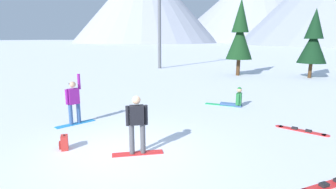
# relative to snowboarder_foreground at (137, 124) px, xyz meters

# --- Properties ---
(ground_plane) EXTENTS (800.00, 800.00, 0.00)m
(ground_plane) POSITION_rel_snowboarder_foreground_xyz_m (-0.39, -0.10, -0.93)
(ground_plane) COLOR silver
(snowboarder_foreground) EXTENTS (1.42, 1.01, 1.74)m
(snowboarder_foreground) POSITION_rel_snowboarder_foreground_xyz_m (0.00, 0.00, 0.00)
(snowboarder_foreground) COLOR red
(snowboarder_foreground) RESTS_ON ground_plane
(snowboarder_midground) EXTENTS (0.96, 1.52, 1.97)m
(snowboarder_midground) POSITION_rel_snowboarder_foreground_xyz_m (-3.57, 1.63, 0.00)
(snowboarder_midground) COLOR #1E8CD8
(snowboarder_midground) RESTS_ON ground_plane
(snowboarder_background) EXTENTS (1.82, 0.63, 0.99)m
(snowboarder_background) POSITION_rel_snowboarder_foreground_xyz_m (1.99, 6.72, -0.58)
(snowboarder_background) COLOR #335184
(snowboarder_background) RESTS_ON ground_plane
(loose_snowboard_far_spare) EXTENTS (1.53, 1.49, 0.09)m
(loose_snowboard_far_spare) POSITION_rel_snowboarder_foreground_xyz_m (4.97, 0.06, -0.90)
(loose_snowboard_far_spare) COLOR red
(loose_snowboard_far_spare) RESTS_ON ground_plane
(loose_snowboard_near_left) EXTENTS (1.84, 0.85, 0.09)m
(loose_snowboard_near_left) POSITION_rel_snowboarder_foreground_xyz_m (4.72, 3.88, -0.90)
(loose_snowboard_near_left) COLOR red
(loose_snowboard_near_left) RESTS_ON ground_plane
(backpack_red) EXTENTS (0.37, 0.38, 0.47)m
(backpack_red) POSITION_rel_snowboarder_foreground_xyz_m (-2.23, -0.50, -0.71)
(backpack_red) COLOR red
(backpack_red) RESTS_ON ground_plane
(pine_tree_short) EXTENTS (2.30, 2.30, 5.75)m
(pine_tree_short) POSITION_rel_snowboarder_foreground_xyz_m (6.76, 18.93, 2.21)
(pine_tree_short) COLOR #472D19
(pine_tree_short) RESTS_ON ground_plane
(pine_tree_leaning) EXTENTS (2.31, 2.31, 6.72)m
(pine_tree_leaning) POSITION_rel_snowboarder_foreground_xyz_m (0.85, 18.36, 2.73)
(pine_tree_leaning) COLOR #472D19
(pine_tree_leaning) RESTS_ON ground_plane
(ski_lift_tower) EXTENTS (3.05, 0.36, 10.97)m
(ski_lift_tower) POSITION_rel_snowboarder_foreground_xyz_m (-8.05, 21.29, 5.23)
(ski_lift_tower) COLOR #595B60
(ski_lift_tower) RESTS_ON ground_plane
(peak_central_summit) EXTENTS (104.09, 104.09, 57.62)m
(peak_central_summit) POSITION_rel_snowboarder_foreground_xyz_m (-82.11, 174.63, 29.18)
(peak_central_summit) COLOR #9EA3B2
(peak_central_summit) RESTS_ON ground_plane
(peak_north_spur) EXTENTS (148.36, 148.36, 63.00)m
(peak_north_spur) POSITION_rel_snowboarder_foreground_xyz_m (-10.40, 249.48, 31.99)
(peak_north_spur) COLOR #9EA3B2
(peak_north_spur) RESTS_ON ground_plane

